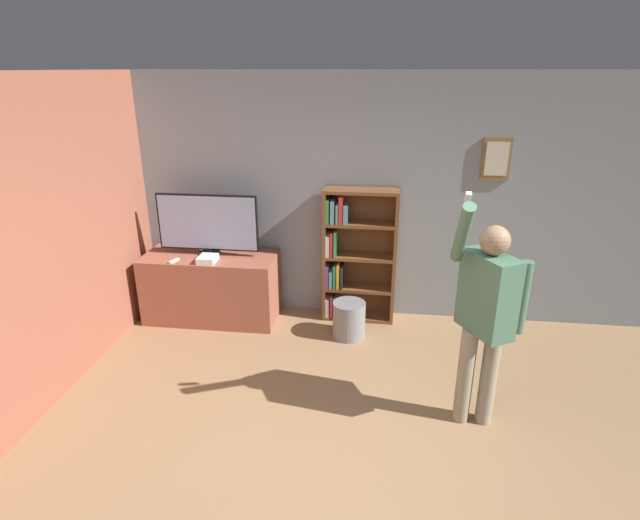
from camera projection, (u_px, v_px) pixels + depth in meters
name	position (u px, v px, depth m)	size (l,w,h in m)	color
ground_plane	(330.00, 499.00, 3.36)	(14.00, 14.00, 0.00)	#93704C
wall_back	(359.00, 200.00, 5.51)	(6.93, 0.09, 2.70)	gray
wall_side_brick	(72.00, 231.00, 4.47)	(0.06, 4.42, 2.70)	#93513D
tv_ledge	(212.00, 287.00, 5.69)	(1.48, 0.64, 0.76)	#93513D
television	(208.00, 224.00, 5.45)	(1.12, 0.22, 0.69)	black
game_console	(208.00, 259.00, 5.35)	(0.19, 0.22, 0.07)	white
remote_loose	(174.00, 261.00, 5.37)	(0.08, 0.14, 0.02)	white
bookshelf	(353.00, 255.00, 5.56)	(0.81, 0.28, 1.52)	brown
person	(486.00, 309.00, 3.75)	(0.59, 0.57, 1.96)	gray
waste_bin	(349.00, 320.00, 5.34)	(0.35, 0.35, 0.40)	gray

